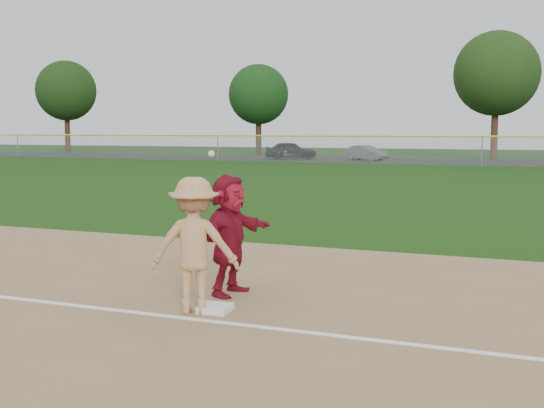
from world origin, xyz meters
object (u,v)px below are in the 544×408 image
at_px(base_runner, 229,235).
at_px(first_base, 215,308).
at_px(car_left, 291,150).
at_px(car_mid, 366,153).

bearing_deg(base_runner, first_base, -159.77).
height_order(base_runner, car_left, base_runner).
bearing_deg(base_runner, car_mid, 17.74).
height_order(base_runner, car_mid, base_runner).
bearing_deg(car_mid, first_base, -144.89).
xyz_separation_m(base_runner, car_left, (-15.40, 44.48, -0.18)).
height_order(first_base, car_left, car_left).
bearing_deg(first_base, base_runner, 103.96).
bearing_deg(car_mid, base_runner, -144.95).
relative_size(first_base, car_mid, 0.11).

